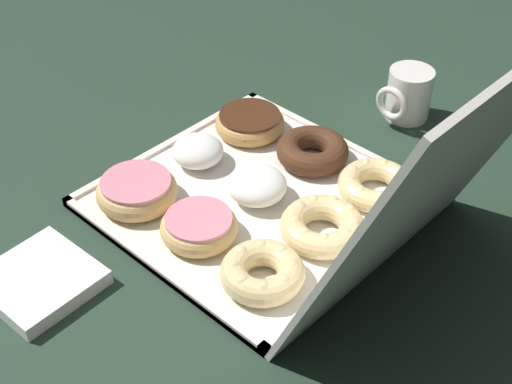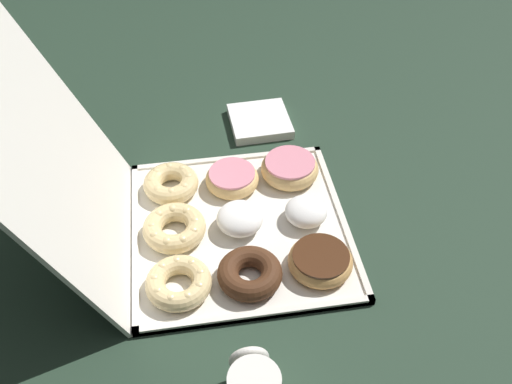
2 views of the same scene
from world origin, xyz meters
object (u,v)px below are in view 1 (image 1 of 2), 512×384
(powdered_filled_donut_4, at_px, (257,185))
(cruller_donut_8, at_px, (262,272))
(donut_box, at_px, (257,200))
(chocolate_frosted_donut_0, at_px, (250,122))
(pink_frosted_donut_2, at_px, (137,191))
(cruller_donut_7, at_px, (323,225))
(coffee_mug, at_px, (408,94))
(napkin_stack, at_px, (40,280))
(powdered_filled_donut_1, at_px, (199,150))
(pink_frosted_donut_5, at_px, (199,227))
(cruller_donut_6, at_px, (376,185))
(chocolate_cake_ring_donut_3, at_px, (315,152))

(powdered_filled_donut_4, height_order, cruller_donut_8, powdered_filled_donut_4)
(donut_box, xyz_separation_m, chocolate_frosted_donut_0, (-0.12, -0.13, 0.02))
(cruller_donut_8, bearing_deg, pink_frosted_donut_2, -88.61)
(cruller_donut_7, bearing_deg, pink_frosted_donut_2, -62.02)
(donut_box, xyz_separation_m, coffee_mug, (-0.35, 0.03, 0.04))
(coffee_mug, xyz_separation_m, napkin_stack, (0.67, -0.12, -0.04))
(napkin_stack, bearing_deg, powdered_filled_donut_1, -173.30)
(pink_frosted_donut_2, bearing_deg, powdered_filled_donut_4, 136.43)
(chocolate_frosted_donut_0, relative_size, pink_frosted_donut_5, 1.06)
(cruller_donut_6, relative_size, cruller_donut_8, 1.03)
(chocolate_frosted_donut_0, bearing_deg, coffee_mug, 145.99)
(donut_box, relative_size, chocolate_frosted_donut_0, 3.52)
(chocolate_frosted_donut_0, distance_m, pink_frosted_donut_2, 0.25)
(cruller_donut_7, distance_m, cruller_donut_8, 0.13)
(powdered_filled_donut_1, height_order, napkin_stack, powdered_filled_donut_1)
(powdered_filled_donut_1, height_order, pink_frosted_donut_5, powdered_filled_donut_1)
(chocolate_frosted_donut_0, distance_m, chocolate_cake_ring_donut_3, 0.13)
(powdered_filled_donut_4, bearing_deg, donut_box, 2.31)
(cruller_donut_8, bearing_deg, chocolate_frosted_donut_0, -133.56)
(cruller_donut_7, bearing_deg, powdered_filled_donut_1, -89.88)
(pink_frosted_donut_5, bearing_deg, cruller_donut_7, 134.24)
(powdered_filled_donut_4, bearing_deg, cruller_donut_7, 91.07)
(chocolate_cake_ring_donut_3, distance_m, cruller_donut_7, 0.17)
(chocolate_frosted_donut_0, bearing_deg, napkin_stack, 4.94)
(chocolate_cake_ring_donut_3, height_order, napkin_stack, chocolate_cake_ring_donut_3)
(donut_box, xyz_separation_m, cruller_donut_8, (0.12, 0.13, 0.02))
(donut_box, relative_size, cruller_donut_7, 3.45)
(napkin_stack, bearing_deg, cruller_donut_8, 132.78)
(chocolate_frosted_donut_0, height_order, coffee_mug, coffee_mug)
(chocolate_frosted_donut_0, height_order, cruller_donut_6, cruller_donut_6)
(powdered_filled_donut_1, bearing_deg, coffee_mug, 155.84)
(cruller_donut_7, relative_size, napkin_stack, 0.88)
(pink_frosted_donut_5, bearing_deg, powdered_filled_donut_1, -132.99)
(chocolate_cake_ring_donut_3, height_order, powdered_filled_donut_4, powdered_filled_donut_4)
(chocolate_frosted_donut_0, relative_size, cruller_donut_7, 0.98)
(donut_box, distance_m, chocolate_cake_ring_donut_3, 0.13)
(pink_frosted_donut_2, relative_size, chocolate_cake_ring_donut_3, 1.05)
(powdered_filled_donut_1, xyz_separation_m, cruller_donut_6, (-0.13, 0.25, -0.00))
(pink_frosted_donut_2, bearing_deg, chocolate_frosted_donut_0, -178.62)
(donut_box, distance_m, chocolate_frosted_donut_0, 0.18)
(napkin_stack, bearing_deg, cruller_donut_7, 146.47)
(pink_frosted_donut_5, distance_m, coffee_mug, 0.47)
(napkin_stack, bearing_deg, pink_frosted_donut_2, -170.58)
(powdered_filled_donut_1, distance_m, cruller_donut_8, 0.28)
(pink_frosted_donut_2, height_order, cruller_donut_8, same)
(powdered_filled_donut_1, bearing_deg, pink_frosted_donut_2, 2.62)
(pink_frosted_donut_2, relative_size, cruller_donut_7, 1.01)
(coffee_mug, height_order, napkin_stack, coffee_mug)
(pink_frosted_donut_2, height_order, cruller_donut_6, pink_frosted_donut_2)
(powdered_filled_donut_1, xyz_separation_m, powdered_filled_donut_4, (0.00, 0.13, 0.00))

